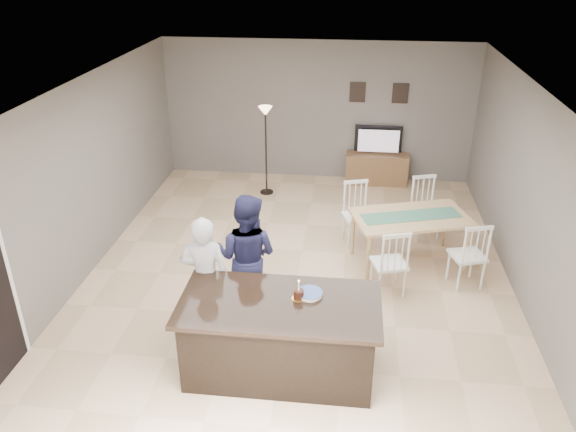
# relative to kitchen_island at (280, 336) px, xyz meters

# --- Properties ---
(floor) EXTENTS (8.00, 8.00, 0.00)m
(floor) POSITION_rel_kitchen_island_xyz_m (0.00, 1.80, -0.45)
(floor) COLOR #DBB48C
(floor) RESTS_ON ground
(room_shell) EXTENTS (8.00, 8.00, 8.00)m
(room_shell) POSITION_rel_kitchen_island_xyz_m (0.00, 1.80, 1.22)
(room_shell) COLOR slate
(room_shell) RESTS_ON floor
(kitchen_island) EXTENTS (2.15, 1.10, 0.90)m
(kitchen_island) POSITION_rel_kitchen_island_xyz_m (0.00, 0.00, 0.00)
(kitchen_island) COLOR black
(kitchen_island) RESTS_ON floor
(tv_console) EXTENTS (1.20, 0.40, 0.60)m
(tv_console) POSITION_rel_kitchen_island_xyz_m (1.20, 5.57, -0.15)
(tv_console) COLOR brown
(tv_console) RESTS_ON floor
(television) EXTENTS (0.91, 0.12, 0.53)m
(television) POSITION_rel_kitchen_island_xyz_m (1.20, 5.64, 0.41)
(television) COLOR black
(television) RESTS_ON tv_console
(tv_screen_glow) EXTENTS (0.78, 0.00, 0.78)m
(tv_screen_glow) POSITION_rel_kitchen_island_xyz_m (1.20, 5.56, 0.42)
(tv_screen_glow) COLOR orange
(tv_screen_glow) RESTS_ON tv_console
(picture_frames) EXTENTS (1.10, 0.02, 0.38)m
(picture_frames) POSITION_rel_kitchen_island_xyz_m (1.15, 5.78, 1.30)
(picture_frames) COLOR black
(picture_frames) RESTS_ON room_shell
(woman) EXTENTS (0.59, 0.40, 1.57)m
(woman) POSITION_rel_kitchen_island_xyz_m (-0.95, 0.55, 0.33)
(woman) COLOR #B5B6BA
(woman) RESTS_ON floor
(man) EXTENTS (0.92, 0.78, 1.65)m
(man) POSITION_rel_kitchen_island_xyz_m (-0.54, 1.03, 0.37)
(man) COLOR #1C1C3D
(man) RESTS_ON floor
(birthday_cake) EXTENTS (0.15, 0.15, 0.23)m
(birthday_cake) POSITION_rel_kitchen_island_xyz_m (0.19, 0.10, 0.50)
(birthday_cake) COLOR #EDAF45
(birthday_cake) RESTS_ON kitchen_island
(plate_stack) EXTENTS (0.28, 0.28, 0.04)m
(plate_stack) POSITION_rel_kitchen_island_xyz_m (0.30, 0.17, 0.47)
(plate_stack) COLOR white
(plate_stack) RESTS_ON kitchen_island
(dining_table) EXTENTS (2.03, 2.22, 1.00)m
(dining_table) POSITION_rel_kitchen_island_xyz_m (1.58, 2.53, 0.18)
(dining_table) COLOR tan
(dining_table) RESTS_ON floor
(floor_lamp) EXTENTS (0.25, 0.25, 1.68)m
(floor_lamp) POSITION_rel_kitchen_island_xyz_m (-0.88, 4.84, 0.85)
(floor_lamp) COLOR black
(floor_lamp) RESTS_ON floor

